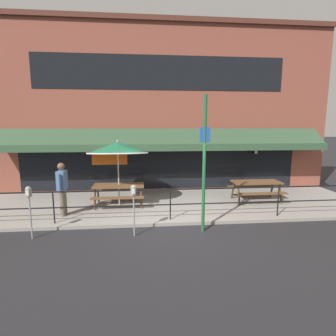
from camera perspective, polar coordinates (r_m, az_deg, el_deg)
ground_plane at (r=8.00m, az=0.73°, el=-12.53°), size 120.00×120.00×0.00m
patio_deck at (r=9.86m, az=-0.52°, el=-7.98°), size 15.00×4.00×0.10m
restaurant_building at (r=11.66m, az=-1.49°, el=12.58°), size 15.00×1.60×7.35m
patio_railing at (r=8.03m, az=0.51°, el=-6.43°), size 13.84×0.04×0.97m
picnic_table_left at (r=9.62m, az=-10.65°, el=-4.53°), size 1.80×1.42×0.76m
picnic_table_centre at (r=10.57m, az=18.68°, el=-3.62°), size 1.80×1.42×0.76m
patio_umbrella_left at (r=9.40m, az=-10.90°, el=4.26°), size 2.14×2.14×2.39m
pedestrian_walking at (r=8.99m, az=-22.02°, el=-3.72°), size 0.25×0.62×1.71m
parking_meter_near at (r=7.69m, az=-28.04°, el=-5.54°), size 0.15×0.16×1.42m
parking_meter_far at (r=7.03m, az=-7.51°, el=-5.83°), size 0.15×0.16×1.42m
street_sign_pole at (r=7.20m, az=7.88°, el=1.02°), size 0.28×0.09×3.78m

